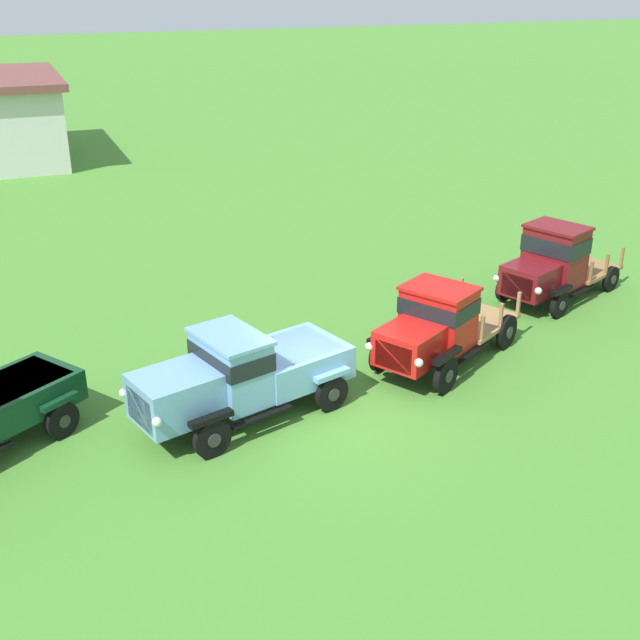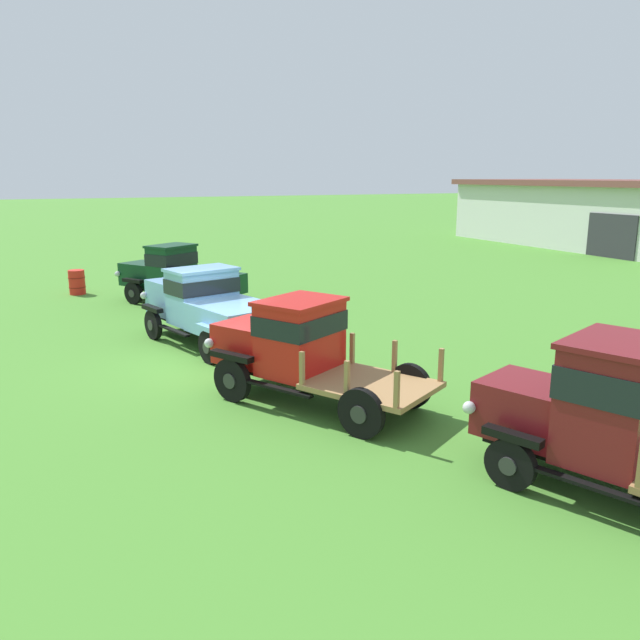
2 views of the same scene
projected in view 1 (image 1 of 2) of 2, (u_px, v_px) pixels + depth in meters
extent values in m
plane|color=#47842D|center=(325.00, 409.00, 17.79)|extent=(240.00, 240.00, 0.00)
cylinder|color=black|center=(62.00, 420.00, 16.60)|extent=(0.75, 0.57, 0.79)
cylinder|color=#2D2D2D|center=(65.00, 421.00, 16.55)|extent=(0.25, 0.18, 0.28)
cylinder|color=black|center=(10.00, 397.00, 17.51)|extent=(0.75, 0.57, 0.79)
cylinder|color=#2D2D2D|center=(7.00, 396.00, 17.56)|extent=(0.25, 0.18, 0.28)
cube|color=#0F381E|center=(18.00, 395.00, 16.61)|extent=(2.77, 2.57, 0.68)
cube|color=black|center=(16.00, 382.00, 16.48)|extent=(2.33, 2.17, 0.06)
cube|color=#0F381E|center=(59.00, 401.00, 16.42)|extent=(0.83, 0.64, 0.12)
cube|color=#0F381E|center=(7.00, 379.00, 17.33)|extent=(0.83, 0.64, 0.12)
cylinder|color=black|center=(212.00, 439.00, 15.90)|extent=(0.83, 0.36, 0.83)
cylinder|color=#2D2D2D|center=(215.00, 441.00, 15.84)|extent=(0.29, 0.11, 0.29)
cylinder|color=black|center=(166.00, 401.00, 17.30)|extent=(0.83, 0.36, 0.83)
cylinder|color=#2D2D2D|center=(164.00, 399.00, 17.37)|extent=(0.29, 0.11, 0.29)
cylinder|color=black|center=(332.00, 393.00, 17.60)|extent=(0.83, 0.36, 0.83)
cylinder|color=#2D2D2D|center=(334.00, 395.00, 17.54)|extent=(0.29, 0.11, 0.29)
cylinder|color=black|center=(281.00, 362.00, 19.00)|extent=(0.83, 0.36, 0.83)
cylinder|color=#2D2D2D|center=(279.00, 361.00, 19.07)|extent=(0.29, 0.11, 0.29)
cube|color=black|center=(244.00, 396.00, 17.34)|extent=(4.58, 2.23, 0.12)
cube|color=#70A3D1|center=(176.00, 396.00, 16.22)|extent=(1.93, 1.74, 0.97)
cube|color=silver|center=(141.00, 410.00, 15.80)|extent=(0.34, 1.04, 0.73)
sphere|color=silver|center=(157.00, 422.00, 15.24)|extent=(0.20, 0.20, 0.20)
sphere|color=silver|center=(124.00, 393.00, 16.29)|extent=(0.20, 0.20, 0.20)
cube|color=black|center=(211.00, 419.00, 15.72)|extent=(0.97, 0.45, 0.12)
cube|color=black|center=(165.00, 382.00, 17.12)|extent=(0.97, 0.45, 0.12)
cube|color=#70A3D1|center=(232.00, 368.00, 16.88)|extent=(1.48, 1.92, 1.40)
cube|color=black|center=(231.00, 355.00, 16.75)|extent=(1.53, 1.97, 0.39)
cube|color=#70A3D1|center=(230.00, 336.00, 16.58)|extent=(1.60, 2.03, 0.08)
cube|color=black|center=(262.00, 417.00, 16.57)|extent=(1.46, 0.53, 0.05)
cube|color=black|center=(215.00, 383.00, 17.94)|extent=(1.46, 0.53, 0.05)
cube|color=#70A3D1|center=(294.00, 361.00, 17.92)|extent=(2.57, 2.30, 0.74)
cube|color=black|center=(293.00, 348.00, 17.78)|extent=(2.16, 1.94, 0.06)
cube|color=#70A3D1|center=(332.00, 375.00, 17.42)|extent=(0.93, 0.44, 0.12)
cube|color=#70A3D1|center=(281.00, 345.00, 18.82)|extent=(0.93, 0.44, 0.12)
cylinder|color=black|center=(446.00, 375.00, 18.32)|extent=(0.86, 0.57, 0.90)
cylinder|color=#2D2D2D|center=(449.00, 376.00, 18.27)|extent=(0.29, 0.18, 0.31)
cylinder|color=black|center=(382.00, 354.00, 19.33)|extent=(0.86, 0.57, 0.90)
cylinder|color=#2D2D2D|center=(379.00, 353.00, 19.39)|extent=(0.29, 0.18, 0.31)
cylinder|color=black|center=(507.00, 332.00, 20.51)|extent=(0.86, 0.57, 0.90)
cylinder|color=#2D2D2D|center=(510.00, 333.00, 20.46)|extent=(0.29, 0.18, 0.31)
cylinder|color=black|center=(446.00, 315.00, 21.53)|extent=(0.86, 0.57, 0.90)
cylinder|color=#2D2D2D|center=(443.00, 314.00, 21.58)|extent=(0.29, 0.18, 0.31)
cube|color=black|center=(445.00, 340.00, 19.85)|extent=(4.25, 2.98, 0.12)
cube|color=red|center=(409.00, 346.00, 18.46)|extent=(1.78, 1.75, 0.84)
cube|color=silver|center=(394.00, 357.00, 18.01)|extent=(0.53, 0.88, 0.63)
sphere|color=silver|center=(419.00, 363.00, 17.60)|extent=(0.20, 0.20, 0.20)
sphere|color=silver|center=(369.00, 347.00, 18.36)|extent=(0.20, 0.20, 0.20)
cube|color=black|center=(447.00, 356.00, 18.12)|extent=(1.00, 0.68, 0.12)
cube|color=black|center=(382.00, 335.00, 19.13)|extent=(1.00, 0.68, 0.12)
cube|color=red|center=(438.00, 317.00, 19.24)|extent=(1.78, 1.93, 1.41)
cube|color=black|center=(439.00, 305.00, 19.11)|extent=(1.83, 1.98, 0.39)
cube|color=red|center=(440.00, 288.00, 18.94)|extent=(1.91, 2.05, 0.08)
cube|color=black|center=(470.00, 355.00, 19.14)|extent=(1.48, 0.92, 0.05)
cube|color=black|center=(409.00, 336.00, 20.14)|extent=(1.48, 0.92, 0.05)
cube|color=#9E7547|center=(470.00, 320.00, 20.71)|extent=(2.79, 2.63, 0.10)
cube|color=#9E7547|center=(482.00, 328.00, 19.37)|extent=(0.11, 0.11, 0.63)
cube|color=#9E7547|center=(423.00, 311.00, 20.33)|extent=(0.11, 0.11, 0.63)
cube|color=#9E7547|center=(501.00, 315.00, 20.08)|extent=(0.11, 0.11, 0.63)
cube|color=#9E7547|center=(443.00, 300.00, 21.04)|extent=(0.11, 0.11, 0.63)
cube|color=#9E7547|center=(519.00, 304.00, 20.79)|extent=(0.11, 0.11, 0.63)
cube|color=#9E7547|center=(461.00, 289.00, 21.75)|extent=(0.11, 0.11, 0.63)
cylinder|color=black|center=(559.00, 305.00, 22.34)|extent=(0.77, 0.43, 0.77)
cylinder|color=#2D2D2D|center=(562.00, 306.00, 22.28)|extent=(0.26, 0.13, 0.27)
cylinder|color=black|center=(505.00, 288.00, 23.52)|extent=(0.77, 0.43, 0.77)
cylinder|color=#2D2D2D|center=(502.00, 287.00, 23.58)|extent=(0.26, 0.13, 0.27)
cylinder|color=black|center=(611.00, 279.00, 24.22)|extent=(0.77, 0.43, 0.77)
cylinder|color=#2D2D2D|center=(614.00, 280.00, 24.15)|extent=(0.26, 0.13, 0.27)
cylinder|color=black|center=(558.00, 264.00, 25.40)|extent=(0.77, 0.43, 0.77)
cylinder|color=#2D2D2D|center=(555.00, 264.00, 25.46)|extent=(0.26, 0.13, 0.27)
cube|color=black|center=(558.00, 281.00, 23.79)|extent=(4.24, 2.48, 0.12)
cube|color=maroon|center=(530.00, 279.00, 22.58)|extent=(1.70, 1.66, 0.85)
cube|color=silver|center=(517.00, 287.00, 22.19)|extent=(0.42, 0.94, 0.64)
sphere|color=silver|center=(538.00, 291.00, 21.72)|extent=(0.20, 0.20, 0.20)
sphere|color=silver|center=(497.00, 278.00, 22.60)|extent=(0.20, 0.20, 0.20)
cube|color=black|center=(561.00, 290.00, 22.17)|extent=(0.89, 0.52, 0.12)
cube|color=black|center=(506.00, 274.00, 23.35)|extent=(0.89, 0.52, 0.12)
cube|color=maroon|center=(555.00, 256.00, 23.20)|extent=(1.64, 1.89, 1.66)
cube|color=black|center=(556.00, 244.00, 23.05)|extent=(1.69, 1.94, 0.46)
cube|color=maroon|center=(558.00, 227.00, 22.85)|extent=(1.77, 1.99, 0.08)
cube|color=black|center=(580.00, 292.00, 23.06)|extent=(1.52, 0.72, 0.05)
cube|color=black|center=(527.00, 277.00, 24.21)|extent=(1.52, 0.72, 0.05)
cube|color=olive|center=(579.00, 268.00, 24.53)|extent=(2.60, 2.44, 0.10)
cube|color=olive|center=(591.00, 271.00, 23.23)|extent=(0.10, 0.10, 0.61)
cube|color=olive|center=(540.00, 258.00, 24.36)|extent=(0.10, 0.10, 0.61)
cube|color=olive|center=(607.00, 264.00, 23.83)|extent=(0.10, 0.10, 0.61)
cube|color=olive|center=(556.00, 251.00, 24.95)|extent=(0.10, 0.10, 0.61)
cube|color=olive|center=(622.00, 257.00, 24.42)|extent=(0.10, 0.10, 0.61)
cube|color=olive|center=(572.00, 244.00, 25.55)|extent=(0.10, 0.10, 0.61)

